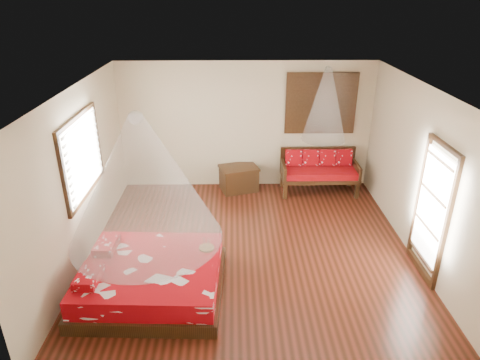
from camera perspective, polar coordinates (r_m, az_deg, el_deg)
name	(u,v)px	position (r m, az deg, el deg)	size (l,w,h in m)	color
room	(251,177)	(6.85, 1.51, 0.42)	(5.54, 5.54, 2.84)	black
bed	(151,278)	(6.62, -11.79, -12.68)	(2.13, 1.94, 0.64)	black
daybed	(319,169)	(9.57, 10.49, 1.44)	(1.67, 0.74, 0.94)	black
storage_chest	(239,178)	(9.54, -0.16, 0.24)	(0.95, 0.80, 0.56)	black
shutter_panel	(321,104)	(9.45, 10.74, 9.98)	(1.52, 0.06, 1.32)	black
window_left	(83,156)	(7.33, -20.24, 3.03)	(0.10, 1.74, 1.34)	black
glazed_door	(431,212)	(7.12, 24.15, -3.87)	(0.08, 1.02, 2.16)	black
wine_tray	(207,246)	(6.66, -4.49, -8.75)	(0.24, 0.24, 0.19)	brown
mosquito_net_main	(142,180)	(5.81, -12.95, 0.03)	(2.11, 2.11, 1.80)	silver
mosquito_net_daybed	(326,104)	(8.98, 11.36, 9.85)	(0.91, 0.91, 1.50)	silver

